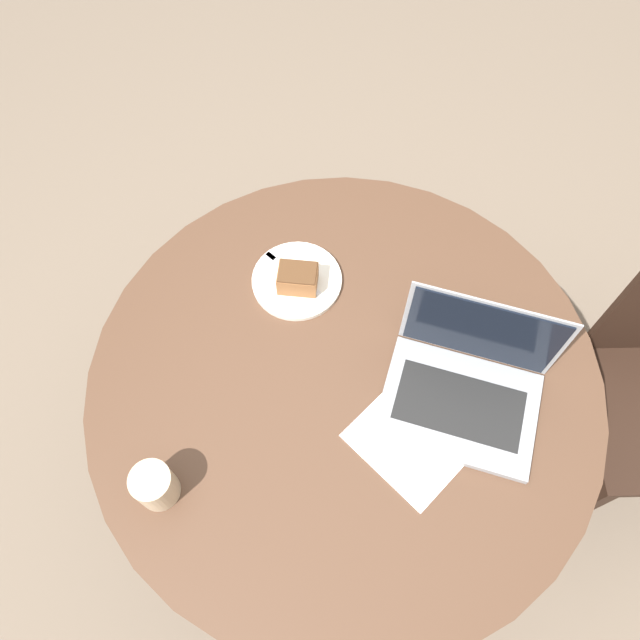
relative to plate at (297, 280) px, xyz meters
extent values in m
plane|color=#6B5B4C|center=(-0.18, -0.20, -0.75)|extent=(12.00, 12.00, 0.00)
cylinder|color=#4C3323|center=(-0.18, -0.20, -0.74)|extent=(0.47, 0.47, 0.02)
cylinder|color=#4C3323|center=(-0.18, -0.20, -0.38)|extent=(0.12, 0.12, 0.70)
cylinder|color=#4C3323|center=(-0.18, -0.20, -0.02)|extent=(1.14, 1.14, 0.03)
cube|color=black|center=(-0.07, -0.89, -0.53)|extent=(0.05, 0.05, 0.44)
cube|color=black|center=(0.28, -0.73, -0.53)|extent=(0.05, 0.05, 0.44)
cube|color=white|center=(-0.21, -0.40, 0.00)|extent=(0.36, 0.32, 0.00)
cylinder|color=silver|center=(0.00, 0.00, 0.00)|extent=(0.22, 0.22, 0.01)
cube|color=brown|center=(-0.01, -0.01, 0.03)|extent=(0.09, 0.11, 0.06)
cube|color=#4D311C|center=(-0.01, -0.01, 0.06)|extent=(0.09, 0.10, 0.00)
cube|color=silver|center=(0.01, 0.02, 0.01)|extent=(0.06, 0.17, 0.00)
cube|color=silver|center=(0.03, 0.08, 0.01)|extent=(0.03, 0.03, 0.00)
cylinder|color=#C6AD89|center=(-0.56, 0.04, 0.04)|extent=(0.08, 0.08, 0.10)
cube|color=gray|center=(-0.15, -0.45, 0.00)|extent=(0.28, 0.36, 0.02)
cube|color=black|center=(-0.15, -0.45, 0.01)|extent=(0.17, 0.28, 0.00)
cube|color=gray|center=(-0.02, -0.44, 0.13)|extent=(0.04, 0.33, 0.23)
cube|color=black|center=(-0.03, -0.44, 0.13)|extent=(0.04, 0.31, 0.21)
camera|label=1|loc=(-0.69, -0.36, 1.27)|focal=35.00mm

